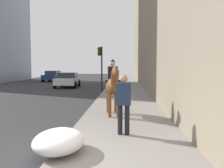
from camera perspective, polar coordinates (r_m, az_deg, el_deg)
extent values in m
cube|color=gray|center=(5.33, 3.50, -17.83)|extent=(120.00, 3.35, 0.12)
ellipsoid|color=brown|center=(9.64, 0.19, -0.43)|extent=(1.56, 0.76, 0.66)
cylinder|color=brown|center=(9.29, 1.43, -4.82)|extent=(0.13, 0.13, 0.96)
cylinder|color=brown|center=(9.26, -0.55, -4.85)|extent=(0.13, 0.13, 0.96)
cylinder|color=brown|center=(10.18, 0.85, -4.03)|extent=(0.13, 0.13, 0.96)
cylinder|color=brown|center=(10.15, -0.95, -4.05)|extent=(0.13, 0.13, 0.96)
cylinder|color=brown|center=(8.85, 0.65, 1.42)|extent=(0.66, 0.36, 0.68)
ellipsoid|color=brown|center=(8.63, 0.79, 3.00)|extent=(0.65, 0.30, 0.49)
cylinder|color=black|center=(10.35, -0.17, -0.65)|extent=(0.29, 0.14, 0.55)
cube|color=black|center=(9.68, 0.16, 0.67)|extent=(0.52, 0.65, 0.08)
cube|color=black|center=(9.66, 0.16, 2.53)|extent=(0.33, 0.41, 0.55)
sphere|color=#D8AD8C|center=(9.66, 0.16, 4.88)|extent=(0.22, 0.22, 0.22)
cone|color=black|center=(9.66, 0.16, 5.59)|extent=(0.23, 0.23, 0.10)
cylinder|color=black|center=(6.96, 1.90, -8.35)|extent=(0.14, 0.14, 0.85)
cylinder|color=black|center=(6.94, 3.56, -8.39)|extent=(0.14, 0.14, 0.85)
cube|color=#1E2D47|center=(6.83, 2.75, -2.35)|extent=(0.30, 0.42, 0.62)
sphere|color=tan|center=(6.79, 2.76, 1.26)|extent=(0.22, 0.22, 0.22)
cube|color=silver|center=(24.03, -10.41, 0.71)|extent=(4.17, 2.07, 0.60)
cube|color=#262D38|center=(24.24, -10.32, 2.07)|extent=(2.01, 1.75, 0.52)
cylinder|color=black|center=(22.64, -8.64, -0.24)|extent=(0.65, 0.25, 0.64)
cylinder|color=black|center=(23.01, -13.28, -0.23)|extent=(0.65, 0.25, 0.64)
cylinder|color=black|center=(25.15, -7.76, 0.21)|extent=(0.65, 0.25, 0.64)
cylinder|color=black|center=(25.47, -11.96, 0.21)|extent=(0.65, 0.25, 0.64)
cube|color=navy|center=(34.01, -13.81, 1.67)|extent=(4.24, 1.79, 0.60)
cube|color=#262D38|center=(34.23, -13.70, 2.63)|extent=(2.37, 1.55, 0.52)
cylinder|color=black|center=(32.52, -13.04, 1.04)|extent=(0.64, 0.23, 0.64)
cylinder|color=black|center=(33.06, -15.90, 1.04)|extent=(0.64, 0.23, 0.64)
cylinder|color=black|center=(35.03, -11.82, 1.28)|extent=(0.64, 0.23, 0.64)
cylinder|color=black|center=(35.53, -14.50, 1.28)|extent=(0.64, 0.23, 0.64)
cylinder|color=black|center=(20.29, -2.42, 3.60)|extent=(0.12, 0.12, 3.68)
cube|color=#2D280C|center=(20.34, -2.94, 7.66)|extent=(0.20, 0.24, 0.70)
sphere|color=red|center=(20.37, -3.31, 8.27)|extent=(0.14, 0.14, 0.14)
sphere|color=orange|center=(20.35, -3.31, 7.65)|extent=(0.14, 0.14, 0.14)
sphere|color=green|center=(20.34, -3.30, 7.04)|extent=(0.14, 0.14, 0.14)
ellipsoid|color=white|center=(5.74, -12.37, -12.95)|extent=(1.48, 1.14, 0.51)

